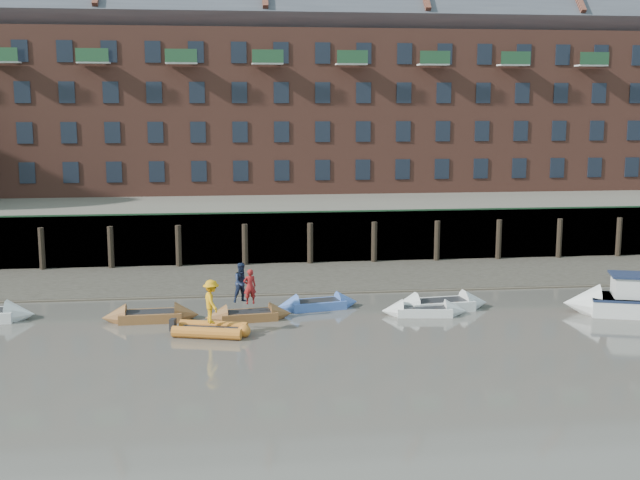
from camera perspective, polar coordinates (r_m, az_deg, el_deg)
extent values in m
plane|color=#58534C|center=(28.44, -0.10, -10.50)|extent=(220.00, 220.00, 0.00)
cube|color=#3D382F|center=(45.70, -2.70, -2.74)|extent=(110.00, 8.00, 0.50)
cube|color=#4C4336|center=(42.39, -2.38, -3.72)|extent=(110.00, 1.60, 0.10)
cube|color=#2D2A26|center=(49.70, -3.07, 0.15)|extent=(110.00, 0.80, 3.20)
cylinder|color=black|center=(50.22, -19.17, -0.63)|extent=(0.36, 0.36, 2.60)
cylinder|color=black|center=(49.51, -14.65, -0.55)|extent=(0.36, 0.36, 2.60)
cylinder|color=black|center=(49.11, -10.03, -0.46)|extent=(0.36, 0.36, 2.60)
cylinder|color=black|center=(49.03, -5.36, -0.37)|extent=(0.36, 0.36, 2.60)
cylinder|color=black|center=(49.28, -0.70, -0.28)|extent=(0.36, 0.36, 2.60)
cylinder|color=black|center=(49.85, 3.87, -0.18)|extent=(0.36, 0.36, 2.60)
cylinder|color=black|center=(50.73, 8.32, -0.09)|extent=(0.36, 0.36, 2.60)
cylinder|color=black|center=(51.91, 12.59, 0.00)|extent=(0.36, 0.36, 2.60)
cylinder|color=black|center=(53.36, 16.65, 0.08)|extent=(0.36, 0.36, 2.60)
cylinder|color=black|center=(55.06, 20.48, 0.16)|extent=(0.36, 0.36, 2.60)
cube|color=#264C2D|center=(49.16, -3.07, 1.98)|extent=(110.00, 0.06, 0.10)
cube|color=#5E594D|center=(63.14, -3.87, 2.17)|extent=(110.00, 28.00, 3.20)
cube|color=brown|center=(63.60, -3.99, 9.09)|extent=(80.00, 10.00, 12.00)
cube|color=#42444C|center=(63.94, -4.07, 15.56)|extent=(80.60, 15.56, 15.56)
cube|color=black|center=(60.33, -20.10, 4.51)|extent=(1.10, 0.12, 1.50)
cube|color=black|center=(59.71, -17.29, 4.61)|extent=(1.10, 0.12, 1.50)
cube|color=black|center=(59.24, -14.43, 4.70)|extent=(1.10, 0.12, 1.50)
cube|color=black|center=(58.91, -11.53, 4.79)|extent=(1.10, 0.12, 1.50)
cube|color=black|center=(58.74, -8.60, 4.86)|extent=(1.10, 0.12, 1.50)
cube|color=black|center=(58.71, -5.66, 4.92)|extent=(1.10, 0.12, 1.50)
cube|color=black|center=(58.84, -2.73, 4.97)|extent=(1.10, 0.12, 1.50)
cube|color=black|center=(59.13, 0.18, 5.00)|extent=(1.10, 0.12, 1.50)
cube|color=black|center=(59.56, 3.06, 5.02)|extent=(1.10, 0.12, 1.50)
cube|color=black|center=(60.14, 5.89, 5.03)|extent=(1.10, 0.12, 1.50)
cube|color=black|center=(60.86, 8.66, 5.02)|extent=(1.10, 0.12, 1.50)
cube|color=black|center=(61.72, 11.35, 5.01)|extent=(1.10, 0.12, 1.50)
cube|color=black|center=(62.71, 13.97, 4.98)|extent=(1.10, 0.12, 1.50)
cube|color=black|center=(63.83, 16.50, 4.95)|extent=(1.10, 0.12, 1.50)
cube|color=black|center=(65.07, 18.94, 4.90)|extent=(1.10, 0.12, 1.50)
cube|color=black|center=(66.42, 21.29, 4.86)|extent=(1.10, 0.12, 1.50)
cube|color=black|center=(60.18, -20.25, 7.16)|extent=(1.10, 0.12, 1.50)
cube|color=black|center=(59.55, -17.42, 7.29)|extent=(1.10, 0.12, 1.50)
cube|color=black|center=(59.08, -14.54, 7.41)|extent=(1.10, 0.12, 1.50)
cube|color=black|center=(58.75, -11.62, 7.51)|extent=(1.10, 0.12, 1.50)
cube|color=black|center=(58.57, -8.67, 7.59)|extent=(1.10, 0.12, 1.50)
cube|color=black|center=(58.55, -5.71, 7.65)|extent=(1.10, 0.12, 1.50)
cube|color=black|center=(58.68, -2.75, 7.69)|extent=(1.10, 0.12, 1.50)
cube|color=black|center=(58.97, 0.18, 7.71)|extent=(1.10, 0.12, 1.50)
cube|color=black|center=(59.40, 3.08, 7.71)|extent=(1.10, 0.12, 1.50)
cube|color=black|center=(59.98, 5.94, 7.69)|extent=(1.10, 0.12, 1.50)
cube|color=black|center=(60.71, 8.72, 7.66)|extent=(1.10, 0.12, 1.50)
cube|color=black|center=(61.57, 11.44, 7.60)|extent=(1.10, 0.12, 1.50)
cube|color=black|center=(62.56, 14.08, 7.54)|extent=(1.10, 0.12, 1.50)
cube|color=black|center=(63.68, 16.62, 7.46)|extent=(1.10, 0.12, 1.50)
cube|color=black|center=(64.92, 19.08, 7.37)|extent=(1.10, 0.12, 1.50)
cube|color=black|center=(66.27, 21.43, 7.27)|extent=(1.10, 0.12, 1.50)
cube|color=black|center=(60.15, -20.41, 9.82)|extent=(1.10, 0.12, 1.50)
cube|color=black|center=(59.53, -17.56, 9.98)|extent=(1.10, 0.12, 1.50)
cube|color=black|center=(59.05, -14.66, 10.12)|extent=(1.10, 0.12, 1.50)
cube|color=black|center=(58.72, -11.71, 10.24)|extent=(1.10, 0.12, 1.50)
cube|color=black|center=(58.54, -8.74, 10.33)|extent=(1.10, 0.12, 1.50)
cube|color=black|center=(58.52, -5.75, 10.39)|extent=(1.10, 0.12, 1.50)
cube|color=black|center=(58.65, -2.77, 10.43)|extent=(1.10, 0.12, 1.50)
cube|color=black|center=(58.94, 0.19, 10.43)|extent=(1.10, 0.12, 1.50)
cube|color=black|center=(59.37, 3.11, 10.41)|extent=(1.10, 0.12, 1.50)
cube|color=black|center=(59.95, 5.98, 10.37)|extent=(1.10, 0.12, 1.50)
cube|color=black|center=(60.68, 8.79, 10.30)|extent=(1.10, 0.12, 1.50)
cube|color=black|center=(61.54, 11.53, 10.21)|extent=(1.10, 0.12, 1.50)
cube|color=black|center=(62.54, 14.18, 10.10)|extent=(1.10, 0.12, 1.50)
cube|color=black|center=(63.66, 16.75, 9.97)|extent=(1.10, 0.12, 1.50)
cube|color=black|center=(64.90, 19.21, 9.83)|extent=(1.10, 0.12, 1.50)
cube|color=black|center=(66.25, 21.58, 9.68)|extent=(1.10, 0.12, 1.50)
cube|color=black|center=(60.25, -20.57, 12.48)|extent=(1.10, 0.12, 1.50)
cube|color=black|center=(59.63, -17.70, 12.67)|extent=(1.10, 0.12, 1.50)
cube|color=black|center=(59.15, -14.78, 12.83)|extent=(1.10, 0.12, 1.50)
cube|color=black|center=(58.83, -11.81, 12.97)|extent=(1.10, 0.12, 1.50)
cube|color=black|center=(58.65, -8.81, 13.06)|extent=(1.10, 0.12, 1.50)
cube|color=black|center=(58.63, -5.80, 13.13)|extent=(1.10, 0.12, 1.50)
cube|color=black|center=(58.76, -2.80, 13.16)|extent=(1.10, 0.12, 1.50)
cube|color=black|center=(59.04, 0.19, 13.15)|extent=(1.10, 0.12, 1.50)
cube|color=black|center=(59.48, 3.13, 13.11)|extent=(1.10, 0.12, 1.50)
cube|color=black|center=(60.06, 6.03, 13.04)|extent=(1.10, 0.12, 1.50)
cube|color=black|center=(60.78, 8.86, 12.94)|extent=(1.10, 0.12, 1.50)
cube|color=black|center=(61.64, 11.62, 12.81)|extent=(1.10, 0.12, 1.50)
cube|color=black|center=(62.63, 14.29, 12.66)|extent=(1.10, 0.12, 1.50)
cube|color=black|center=(63.75, 16.87, 12.49)|extent=(1.10, 0.12, 1.50)
cube|color=black|center=(64.99, 19.35, 12.30)|extent=(1.10, 0.12, 1.50)
cube|color=black|center=(66.34, 21.74, 12.10)|extent=(1.10, 0.12, 1.50)
cone|color=silver|center=(39.45, -20.51, -4.98)|extent=(1.28, 1.47, 1.44)
cube|color=brown|center=(37.58, -11.95, -5.33)|extent=(2.85, 1.36, 0.44)
cone|color=brown|center=(37.52, -9.45, -5.27)|extent=(1.13, 1.30, 1.27)
cone|color=brown|center=(37.72, -14.44, -5.37)|extent=(1.13, 1.30, 1.27)
cube|color=black|center=(37.53, -11.96, -5.03)|extent=(2.37, 1.03, 0.06)
cube|color=brown|center=(37.10, -5.10, -5.38)|extent=(2.69, 1.45, 0.40)
cone|color=brown|center=(37.33, -2.81, -5.26)|extent=(1.13, 1.27, 1.16)
cone|color=brown|center=(36.93, -7.42, -5.49)|extent=(1.13, 1.27, 1.16)
cube|color=black|center=(37.05, -5.11, -5.11)|extent=(2.23, 1.11, 0.06)
cube|color=#4469BF|center=(38.93, -0.18, -4.61)|extent=(2.81, 1.66, 0.41)
cone|color=#4469BF|center=(39.40, 1.96, -4.44)|extent=(1.23, 1.36, 1.19)
cone|color=#4469BF|center=(38.51, -2.38, -4.78)|extent=(1.23, 1.36, 1.19)
cube|color=black|center=(38.88, -0.18, -4.35)|extent=(2.33, 1.29, 0.06)
cube|color=silver|center=(38.08, 7.40, -5.03)|extent=(2.68, 1.45, 0.40)
cone|color=silver|center=(38.29, 9.62, -5.00)|extent=(1.13, 1.27, 1.15)
cone|color=silver|center=(37.92, 5.15, -5.05)|extent=(1.13, 1.27, 1.15)
cube|color=black|center=(38.03, 7.40, -4.77)|extent=(2.22, 1.12, 0.06)
cube|color=silver|center=(39.13, 8.53, -4.59)|extent=(3.26, 1.75, 0.49)
cone|color=silver|center=(39.82, 10.97, -4.41)|extent=(1.36, 1.53, 1.41)
cone|color=silver|center=(38.51, 6.00, -4.77)|extent=(1.36, 1.53, 1.41)
cube|color=black|center=(39.07, 8.54, -4.27)|extent=(2.70, 1.34, 0.06)
cylinder|color=orange|center=(35.38, -7.58, -6.10)|extent=(3.02, 1.28, 0.49)
cylinder|color=orange|center=(34.42, -8.07, -6.56)|extent=(3.02, 1.28, 0.49)
sphere|color=orange|center=(34.51, -5.42, -6.46)|extent=(0.57, 0.57, 0.57)
cube|color=black|center=(34.90, -7.82, -6.32)|extent=(2.63, 1.49, 0.17)
cone|color=silver|center=(40.15, 18.07, -4.31)|extent=(2.15, 2.35, 1.95)
cube|color=silver|center=(40.35, 21.55, -3.10)|extent=(2.39, 2.01, 0.98)
cube|color=#19233F|center=(40.24, 21.60, -2.35)|extent=(2.73, 2.28, 0.10)
imported|color=maroon|center=(36.69, -5.01, -3.31)|extent=(0.66, 0.50, 1.61)
imported|color=#19233F|center=(36.97, -5.55, -3.03)|extent=(1.09, 0.98, 1.85)
imported|color=orange|center=(34.62, -7.73, -4.36)|extent=(1.01, 1.36, 1.88)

